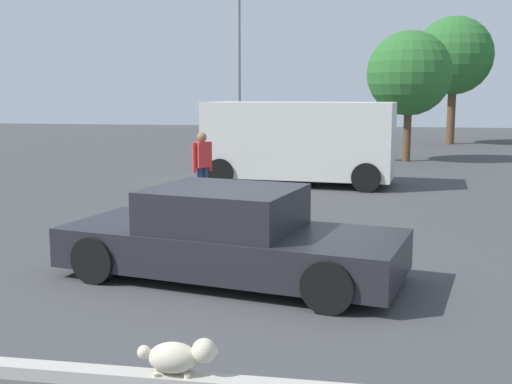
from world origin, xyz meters
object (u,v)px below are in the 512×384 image
(dog, at_px, (179,357))
(sedan_foreground, at_px, (229,237))
(van_white, at_px, (299,140))
(pedestrian, at_px, (202,161))
(light_post_near, at_px, (239,39))

(dog, bearing_deg, sedan_foreground, 90.28)
(van_white, bearing_deg, sedan_foreground, 95.98)
(pedestrian, xyz_separation_m, light_post_near, (-0.64, 7.58, 3.36))
(sedan_foreground, xyz_separation_m, van_white, (-0.03, 9.31, 0.65))
(light_post_near, bearing_deg, pedestrian, -85.15)
(dog, height_order, light_post_near, light_post_near)
(van_white, distance_m, pedestrian, 3.89)
(van_white, relative_size, pedestrian, 3.27)
(sedan_foreground, relative_size, dog, 6.90)
(sedan_foreground, relative_size, van_white, 0.92)
(sedan_foreground, relative_size, pedestrian, 3.02)
(dog, height_order, van_white, van_white)
(sedan_foreground, bearing_deg, dog, -73.43)
(van_white, distance_m, light_post_near, 5.80)
(sedan_foreground, distance_m, pedestrian, 6.24)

